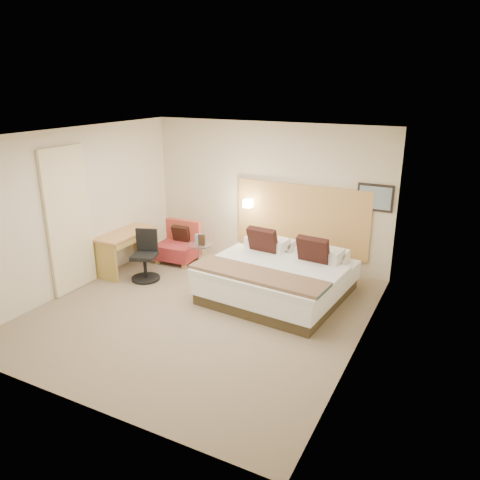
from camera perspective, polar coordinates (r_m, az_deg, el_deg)
The scene contains 20 objects.
floor at distance 7.39m, azimuth -4.72°, elevation -8.70°, with size 4.80×5.00×0.02m, color #816F57.
ceiling at distance 6.59m, azimuth -5.36°, elevation 12.77°, with size 4.80×5.00×0.02m, color silver.
wall_back at distance 9.02m, azimuth 3.42°, elevation 5.66°, with size 4.80×0.02×2.70m, color beige.
wall_front at distance 5.06m, azimuth -20.20°, elevation -6.24°, with size 4.80×0.02×2.70m, color beige.
wall_left at distance 8.36m, azimuth -19.25°, elevation 3.58°, with size 0.02×5.00×2.70m, color beige.
wall_right at distance 6.01m, azimuth 14.93°, elevation -1.73°, with size 0.02×5.00×2.70m, color beige.
headboard_panel at distance 8.84m, azimuth 7.43°, elevation 2.58°, with size 2.60×0.04×1.30m, color tan.
art_frame at distance 8.38m, azimuth 16.16°, elevation 4.99°, with size 0.62×0.03×0.47m, color black.
art_canvas at distance 8.36m, azimuth 16.13°, elevation 4.96°, with size 0.54×0.01×0.39m, color gray.
lamp_arm at distance 9.13m, azimuth 1.15°, elevation 4.56°, with size 0.02×0.02×0.12m, color silver.
lamp_shade at distance 9.08m, azimuth 0.99°, elevation 4.48°, with size 0.15×0.15×0.15m, color #F3E2BE.
curtain at distance 8.19m, azimuth -20.14°, elevation 2.23°, with size 0.06×0.90×2.42m, color beige.
bottle_a at distance 8.73m, azimuth -5.33°, elevation 0.12°, with size 0.06×0.06×0.19m, color #83A3CA.
bottle_b at distance 8.77m, azimuth -4.94°, elevation 0.22°, with size 0.06×0.06×0.19m, color #809EC6.
menu_folder at distance 8.63m, azimuth -4.70°, elevation -0.00°, with size 0.12×0.05×0.20m, color #352316.
bed at distance 7.74m, azimuth 4.74°, elevation -4.49°, with size 2.30×2.26×1.05m.
lounge_chair at distance 9.31m, azimuth -7.47°, elevation -0.68°, with size 0.79×0.70×0.79m.
side_table at distance 8.79m, azimuth -4.92°, elevation -1.96°, with size 0.56×0.56×0.52m.
desk at distance 8.93m, azimuth -13.73°, elevation -0.07°, with size 0.57×1.21×0.75m.
desk_chair at distance 8.53m, azimuth -11.44°, elevation -2.35°, with size 0.65×0.65×0.90m.
Camera 1 is at (3.49, -5.55, 3.39)m, focal length 35.00 mm.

